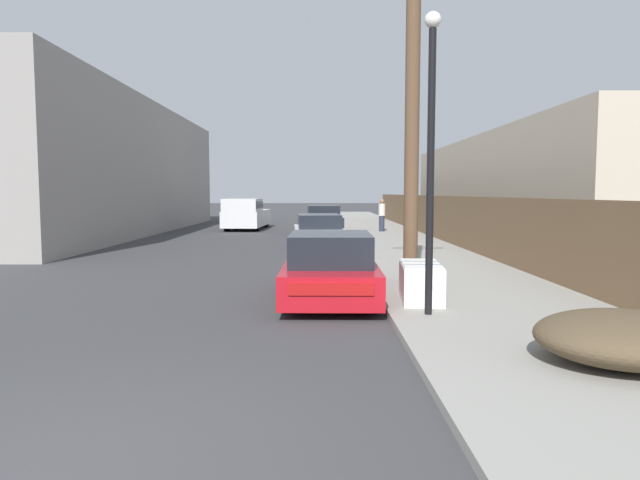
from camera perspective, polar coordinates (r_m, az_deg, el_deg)
name	(u,v)px	position (r m, az deg, el deg)	size (l,w,h in m)	color
ground_plane	(46,476)	(5.01, -25.72, -20.45)	(220.00, 220.00, 0.00)	#38383A
sidewalk_curb	(384,235)	(27.85, 6.46, 0.54)	(4.20, 63.00, 0.12)	gray
discarded_fridge	(421,282)	(10.65, 10.04, -4.13)	(0.84, 1.61, 0.71)	white
parked_sports_car_red	(330,269)	(11.22, 1.03, -2.90)	(1.85, 4.38, 1.32)	red
car_parked_mid	(319,232)	(21.47, -0.13, 0.79)	(2.01, 4.31, 1.29)	silver
car_parked_far	(323,220)	(29.33, 0.31, 1.98)	(2.00, 4.20, 1.45)	black
pickup_truck	(246,214)	(32.59, -7.42, 2.59)	(2.26, 5.74, 1.76)	silver
utility_pole	(412,95)	(12.50, 9.23, 14.09)	(1.80, 0.31, 7.82)	brown
street_lamp	(431,142)	(9.36, 11.04, 9.59)	(0.26, 0.26, 4.80)	black
brush_pile	(625,338)	(7.56, 28.20, -8.62)	(2.04, 1.87, 0.60)	brown
wooden_fence	(435,216)	(25.82, 11.40, 2.33)	(0.08, 39.60, 1.84)	brown
building_left_block	(94,169)	(31.94, -21.65, 6.61)	(7.00, 26.34, 6.62)	gray
building_right_house	(535,189)	(27.25, 20.71, 4.81)	(6.00, 23.29, 4.53)	beige
pedestrian	(382,215)	(29.29, 6.20, 2.53)	(0.34, 0.34, 1.66)	#282D42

